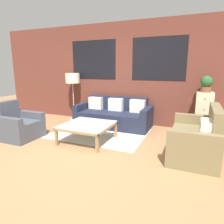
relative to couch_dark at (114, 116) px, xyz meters
The scene contains 10 objects.
ground_plane 1.98m from the couch_dark, 86.51° to the right, with size 16.00×16.00×0.00m, color #9E754C.
wall_back_brick 1.23m from the couch_dark, 76.19° to the left, with size 8.40×0.09×2.80m.
rug 0.79m from the couch_dark, 95.58° to the right, with size 2.21×1.64×0.00m.
couch_dark is the anchor object (origin of this frame).
settee_vintage 2.43m from the couch_dark, 29.65° to the right, with size 0.80×1.42×0.92m.
armchair_corner 2.38m from the couch_dark, 132.93° to the right, with size 0.80×0.79×0.84m.
coffee_table 1.33m from the couch_dark, 93.12° to the right, with size 1.01×1.01×0.39m.
floor_lamp 1.67m from the couch_dark, behind, with size 0.42×0.42×1.42m.
drawer_cabinet 2.26m from the couch_dark, ahead, with size 0.38×0.42×1.01m.
potted_plant 2.43m from the couch_dark, ahead, with size 0.27×0.27×0.38m.
Camera 1 is at (1.90, -2.98, 1.57)m, focal length 32.00 mm.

